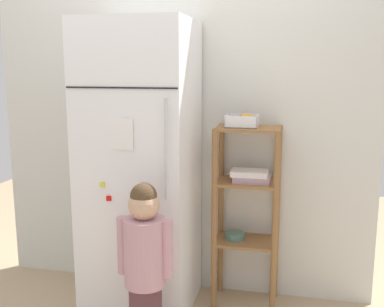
{
  "coord_description": "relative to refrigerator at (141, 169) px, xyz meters",
  "views": [
    {
      "loc": [
        0.76,
        -2.61,
        1.51
      ],
      "look_at": [
        0.16,
        0.02,
        1.0
      ],
      "focal_mm": 43.26,
      "sensor_mm": 36.0,
      "label": 1
    }
  ],
  "objects": [
    {
      "name": "child_standing",
      "position": [
        0.18,
        -0.48,
        -0.33
      ],
      "size": [
        0.3,
        0.22,
        0.93
      ],
      "color": "brown",
      "rests_on": "ground"
    },
    {
      "name": "kitchen_wall_back",
      "position": [
        0.17,
        0.32,
        0.25
      ],
      "size": [
        2.55,
        0.03,
        2.28
      ],
      "primitive_type": "cube",
      "color": "silver",
      "rests_on": "ground"
    },
    {
      "name": "ground_plane",
      "position": [
        0.17,
        -0.02,
        -0.89
      ],
      "size": [
        6.0,
        6.0,
        0.0
      ],
      "primitive_type": "plane",
      "color": "tan"
    },
    {
      "name": "refrigerator",
      "position": [
        0.0,
        0.0,
        0.0
      ],
      "size": [
        0.65,
        0.62,
        1.78
      ],
      "color": "white",
      "rests_on": "ground"
    },
    {
      "name": "pantry_shelf_unit",
      "position": [
        0.64,
        0.15,
        -0.2
      ],
      "size": [
        0.4,
        0.29,
        1.15
      ],
      "color": "olive",
      "rests_on": "ground"
    },
    {
      "name": "fruit_bin",
      "position": [
        0.61,
        0.16,
        0.29
      ],
      "size": [
        0.19,
        0.18,
        0.08
      ],
      "color": "white",
      "rests_on": "pantry_shelf_unit"
    }
  ]
}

